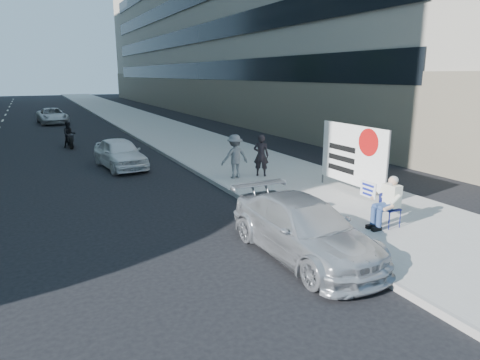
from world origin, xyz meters
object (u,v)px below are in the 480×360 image
jogger (235,156)px  white_sedan_near (120,153)px  white_sedan_far (52,116)px  motorcycle (69,136)px  pedestrian_woman (261,155)px  parked_sedan (304,229)px  seated_protester (387,199)px  protest_banner (353,155)px

jogger → white_sedan_near: (-3.34, 4.35, -0.32)m
white_sedan_far → motorcycle: bearing=-93.5°
jogger → pedestrian_woman: 1.04m
jogger → parked_sedan: size_ratio=0.37×
parked_sedan → motorcycle: bearing=99.7°
seated_protester → parked_sedan: (-2.65, -0.29, -0.25)m
seated_protester → motorcycle: (-5.96, 17.31, -0.24)m
jogger → white_sedan_far: (-5.01, 24.00, -0.34)m
protest_banner → parked_sedan: protest_banner is taller
protest_banner → white_sedan_far: 28.52m
white_sedan_near → jogger: bearing=-59.0°
parked_sedan → white_sedan_far: parked_sedan is taller
parked_sedan → seated_protester: bearing=5.3°
white_sedan_far → motorcycle: 13.07m
seated_protester → jogger: bearing=100.2°
white_sedan_near → motorcycle: bearing=96.0°
jogger → white_sedan_far: jogger is taller
white_sedan_far → motorcycle: size_ratio=2.17×
parked_sedan → white_sedan_near: 11.18m
white_sedan_near → motorcycle: size_ratio=1.82×
motorcycle → white_sedan_far: bearing=86.1°
seated_protester → white_sedan_far: size_ratio=0.29×
pedestrian_woman → parked_sedan: size_ratio=0.37×
white_sedan_far → protest_banner: bearing=-79.1°
pedestrian_woman → motorcycle: pedestrian_woman is taller
jogger → motorcycle: (-4.80, 10.93, -0.32)m
seated_protester → pedestrian_woman: bearing=91.1°
jogger → white_sedan_far: bearing=-78.4°
seated_protester → white_sedan_far: seated_protester is taller
protest_banner → motorcycle: 16.19m
protest_banner → parked_sedan: size_ratio=0.71×
seated_protester → jogger: jogger is taller
white_sedan_near → motorcycle: motorcycle is taller
pedestrian_woman → protest_banner: (1.45, -3.39, 0.46)m
jogger → motorcycle: 11.94m
protest_banner → pedestrian_woman: bearing=113.1°
white_sedan_near → white_sedan_far: bearing=88.3°
jogger → parked_sedan: (-1.50, -6.68, -0.33)m
seated_protester → protest_banner: size_ratio=0.43×
parked_sedan → white_sedan_near: white_sedan_near is taller
pedestrian_woman → white_sedan_far: 24.86m
seated_protester → protest_banner: bearing=65.3°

